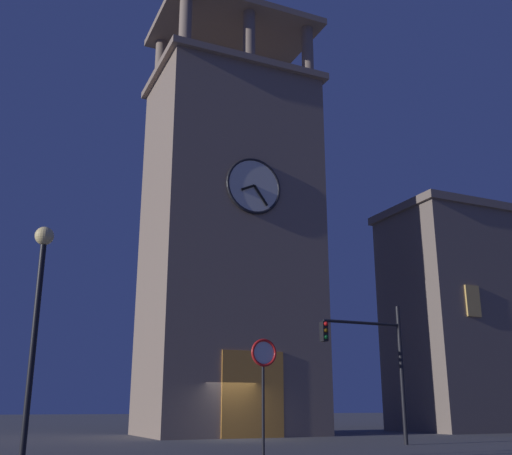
% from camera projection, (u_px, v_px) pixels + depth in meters
% --- Properties ---
extents(ground_plane, '(200.00, 200.00, 0.00)m').
position_uv_depth(ground_plane, '(238.00, 440.00, 27.04)').
color(ground_plane, '#4C4C51').
extents(clocktower, '(9.44, 6.81, 26.64)m').
position_uv_depth(clocktower, '(231.00, 237.00, 33.98)').
color(clocktower, gray).
rests_on(clocktower, ground_plane).
extents(traffic_signal_near, '(3.70, 0.41, 5.35)m').
position_uv_depth(traffic_signal_near, '(375.00, 353.00, 23.93)').
color(traffic_signal_near, black).
rests_on(traffic_signal_near, ground_plane).
extents(street_lamp, '(0.44, 0.44, 5.50)m').
position_uv_depth(street_lamp, '(38.00, 298.00, 13.94)').
color(street_lamp, black).
rests_on(street_lamp, ground_plane).
extents(no_horn_sign, '(0.78, 0.14, 3.26)m').
position_uv_depth(no_horn_sign, '(264.00, 364.00, 17.09)').
color(no_horn_sign, black).
rests_on(no_horn_sign, ground_plane).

